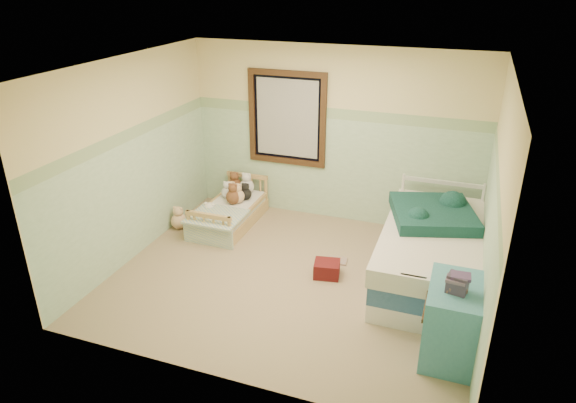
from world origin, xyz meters
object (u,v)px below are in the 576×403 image
(plush_floor_tan, at_px, (179,221))
(floor_book, at_px, (337,260))
(dresser, at_px, (451,321))
(plush_floor_cream, at_px, (210,218))
(red_pillow, at_px, (327,269))
(toddler_bed_frame, at_px, (230,218))
(twin_bed_frame, at_px, (429,271))

(plush_floor_tan, height_order, floor_book, plush_floor_tan)
(plush_floor_tan, relative_size, dresser, 0.30)
(plush_floor_cream, height_order, floor_book, plush_floor_cream)
(plush_floor_tan, height_order, red_pillow, plush_floor_tan)
(toddler_bed_frame, bearing_deg, red_pillow, -27.28)
(toddler_bed_frame, height_order, plush_floor_cream, plush_floor_cream)
(toddler_bed_frame, relative_size, plush_floor_cream, 5.37)
(red_pillow, bearing_deg, dresser, -32.74)
(toddler_bed_frame, xyz_separation_m, twin_bed_frame, (2.87, -0.54, 0.02))
(toddler_bed_frame, height_order, floor_book, toddler_bed_frame)
(red_pillow, bearing_deg, plush_floor_tan, 167.80)
(plush_floor_cream, bearing_deg, twin_bed_frame, -6.97)
(twin_bed_frame, bearing_deg, plush_floor_tan, 177.29)
(toddler_bed_frame, distance_m, floor_book, 1.81)
(plush_floor_cream, xyz_separation_m, plush_floor_tan, (-0.39, -0.21, -0.01))
(toddler_bed_frame, bearing_deg, twin_bed_frame, -10.66)
(red_pillow, distance_m, floor_book, 0.38)
(twin_bed_frame, bearing_deg, plush_floor_cream, 173.03)
(twin_bed_frame, distance_m, dresser, 1.35)
(floor_book, bearing_deg, twin_bed_frame, -8.59)
(plush_floor_cream, bearing_deg, toddler_bed_frame, 33.70)
(plush_floor_tan, distance_m, floor_book, 2.38)
(dresser, relative_size, red_pillow, 2.51)
(plush_floor_cream, distance_m, red_pillow, 2.07)
(plush_floor_tan, distance_m, dresser, 4.08)
(toddler_bed_frame, xyz_separation_m, plush_floor_tan, (-0.63, -0.37, 0.03))
(plush_floor_tan, height_order, dresser, dresser)
(plush_floor_cream, height_order, plush_floor_tan, plush_floor_cream)
(toddler_bed_frame, relative_size, floor_book, 5.46)
(plush_floor_tan, relative_size, red_pillow, 0.76)
(plush_floor_cream, relative_size, floor_book, 1.02)
(toddler_bed_frame, distance_m, twin_bed_frame, 2.92)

